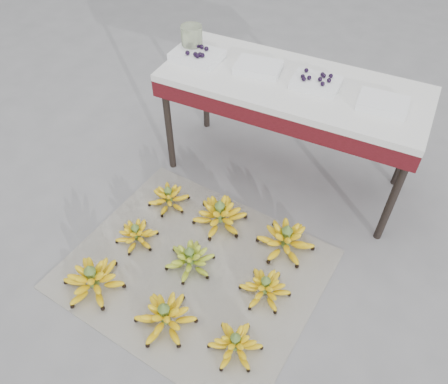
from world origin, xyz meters
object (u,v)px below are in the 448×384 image
at_px(bunch_front_right, 235,344).
at_px(bunch_mid_center, 190,259).
at_px(vendor_table, 292,93).
at_px(bunch_front_left, 93,280).
at_px(bunch_back_center, 220,215).
at_px(bunch_mid_left, 137,234).
at_px(tray_left, 258,67).
at_px(bunch_mid_right, 265,287).
at_px(tray_right, 316,82).
at_px(tray_far_right, 383,103).
at_px(bunch_back_right, 286,240).
at_px(bunch_back_left, 169,198).
at_px(bunch_front_center, 165,316).
at_px(newspaper_mat, 194,269).
at_px(glass_jar, 192,39).
at_px(tray_far_left, 197,55).

bearing_deg(bunch_front_right, bunch_mid_center, 129.88).
xyz_separation_m(bunch_mid_center, vendor_table, (0.18, 0.86, 0.54)).
relative_size(bunch_front_left, bunch_back_center, 0.82).
relative_size(bunch_mid_left, tray_left, 1.12).
distance_m(bunch_mid_right, tray_right, 1.07).
height_order(bunch_front_right, bunch_back_center, bunch_back_center).
xyz_separation_m(tray_right, tray_far_right, (0.35, -0.03, -0.00)).
height_order(bunch_mid_center, bunch_mid_right, bunch_mid_center).
bearing_deg(bunch_back_right, bunch_mid_center, -130.68).
height_order(bunch_mid_right, bunch_back_left, bunch_mid_right).
bearing_deg(vendor_table, bunch_front_center, -95.85).
relative_size(newspaper_mat, bunch_mid_center, 3.67).
height_order(bunch_back_right, glass_jar, glass_jar).
distance_m(bunch_front_left, bunch_front_center, 0.42).
bearing_deg(tray_far_right, vendor_table, 176.62).
height_order(newspaper_mat, bunch_back_left, bunch_back_left).
xyz_separation_m(bunch_front_right, bunch_mid_left, (-0.75, 0.33, -0.00)).
relative_size(bunch_mid_left, bunch_mid_center, 0.86).
bearing_deg(bunch_back_left, tray_far_left, 116.28).
height_order(bunch_front_left, bunch_back_right, same).
height_order(tray_far_left, tray_right, tray_far_left).
height_order(bunch_front_center, bunch_back_center, bunch_back_center).
relative_size(tray_left, tray_right, 1.06).
height_order(bunch_front_center, glass_jar, glass_jar).
bearing_deg(tray_left, glass_jar, 176.47).
distance_m(bunch_mid_left, tray_far_left, 1.05).
xyz_separation_m(bunch_front_right, tray_far_left, (-0.79, 1.14, 0.65)).
relative_size(tray_far_left, glass_jar, 1.83).
bearing_deg(bunch_back_right, glass_jar, 156.12).
xyz_separation_m(bunch_mid_right, tray_far_left, (-0.80, 0.82, 0.65)).
relative_size(bunch_front_left, bunch_mid_center, 0.93).
bearing_deg(bunch_back_right, tray_right, 111.19).
relative_size(tray_left, glass_jar, 1.74).
height_order(bunch_front_left, bunch_back_left, bunch_front_left).
distance_m(bunch_mid_left, bunch_back_center, 0.47).
xyz_separation_m(bunch_back_center, bunch_back_right, (0.40, -0.00, 0.00)).
bearing_deg(bunch_mid_center, newspaper_mat, 3.32).
bearing_deg(bunch_back_center, newspaper_mat, -106.26).
xyz_separation_m(bunch_mid_right, tray_left, (-0.44, 0.86, 0.64)).
distance_m(bunch_front_center, tray_far_right, 1.46).
height_order(bunch_back_left, tray_far_left, tray_far_left).
xyz_separation_m(bunch_front_center, bunch_mid_left, (-0.40, 0.35, -0.01)).
relative_size(bunch_mid_left, tray_far_left, 1.06).
distance_m(bunch_front_center, tray_left, 1.37).
distance_m(bunch_back_left, tray_left, 0.90).
height_order(bunch_back_left, tray_right, tray_right).
xyz_separation_m(bunch_mid_center, tray_far_right, (0.65, 0.84, 0.64)).
bearing_deg(bunch_mid_center, tray_far_right, 75.81).
distance_m(bunch_back_center, tray_left, 0.83).
bearing_deg(tray_right, bunch_front_center, -101.29).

